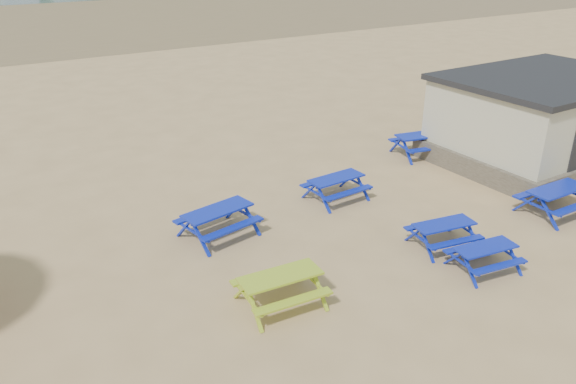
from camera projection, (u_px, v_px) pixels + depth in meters
ground at (325, 242)px, 15.40m from camera, size 400.00×400.00×0.00m
wet_sand at (10, 20)px, 57.60m from camera, size 400.00×400.00×0.00m
picnic_table_blue_a at (218, 223)px, 15.55m from camera, size 2.21×1.89×0.83m
picnic_table_blue_b at (336, 188)px, 17.77m from camera, size 1.87×1.53×0.76m
picnic_table_blue_c at (421, 145)px, 21.41m from camera, size 2.30×2.00×0.84m
picnic_table_blue_d at (443, 235)px, 15.05m from camera, size 1.88×1.62×0.70m
picnic_table_blue_e at (484, 258)px, 13.98m from camera, size 1.78×1.53×0.67m
picnic_table_blue_f at (556, 201)px, 16.83m from camera, size 2.04×1.67×0.83m
picnic_table_yellow at (280, 290)px, 12.62m from camera, size 1.99×1.66×0.78m
amenity_block at (541, 118)px, 20.68m from camera, size 7.40×5.40×3.15m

